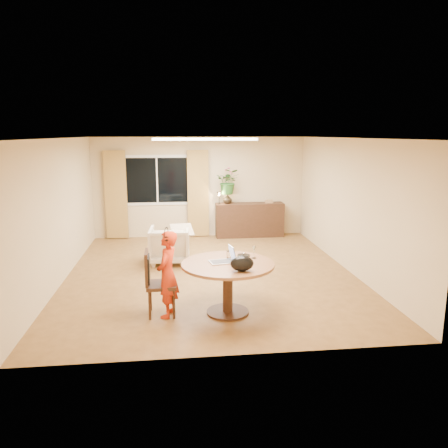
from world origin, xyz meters
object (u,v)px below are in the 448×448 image
Objects in this scene: dining_chair at (161,283)px; armchair at (170,245)px; dining_table at (228,274)px; sideboard at (250,220)px; child at (167,274)px.

dining_chair is 2.73m from armchair.
sideboard is (1.20, 4.96, -0.18)m from dining_table.
dining_chair is (-0.99, 0.06, -0.13)m from dining_table.
dining_table is 0.78× the size of sideboard.
dining_chair is at bearing 176.54° from dining_table.
sideboard is (2.09, 2.17, 0.06)m from armchair.
dining_table is 5.11m from sideboard.
armchair is at bearing -163.12° from child.
dining_table is 1.00m from dining_chair.
dining_table is 1.65× the size of armchair.
dining_chair is 0.19m from child.
armchair is (0.10, 2.73, -0.11)m from dining_chair.
child is at bearing -31.66° from dining_chair.
child reaches higher than sideboard.
armchair is 3.01m from sideboard.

